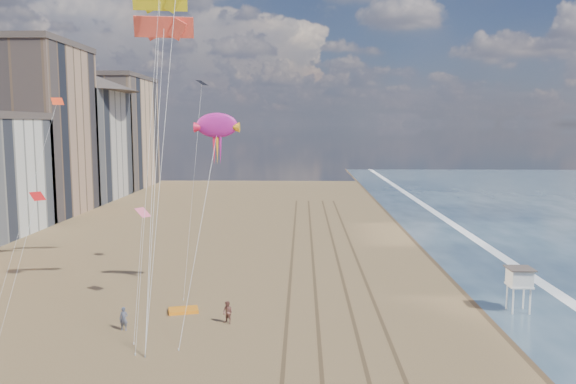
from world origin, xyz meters
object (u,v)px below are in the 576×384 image
Objects in this scene: show_kite at (217,126)px; kite_flyer_a at (124,319)px; grounded_kite at (183,310)px; kite_flyer_b at (228,312)px; lifeguard_stand at (519,278)px.

kite_flyer_a is (-5.86, -8.75, -14.27)m from show_kite.
show_kite reaches higher than grounded_kite.
show_kite is 10.72× the size of kite_flyer_b.
kite_flyer_b reaches higher than grounded_kite.
show_kite is 17.74m from kite_flyer_a.
kite_flyer_a is (-31.03, -5.01, -1.96)m from lifeguard_stand.
kite_flyer_b is (4.00, -2.61, 0.75)m from grounded_kite.
kite_flyer_a is at bearing -123.79° from show_kite.
lifeguard_stand is 28.27m from show_kite.
grounded_kite is 0.12× the size of show_kite.
grounded_kite is 1.34× the size of kite_flyer_b.
show_kite reaches higher than kite_flyer_b.
kite_flyer_b reaches higher than kite_flyer_a.
lifeguard_stand is 2.08× the size of kite_flyer_a.
lifeguard_stand is at bearing -8.46° from show_kite.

